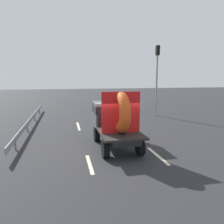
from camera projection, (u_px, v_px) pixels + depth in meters
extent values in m
plane|color=#28282B|center=(115.00, 148.00, 11.67)|extent=(120.00, 120.00, 0.00)
cylinder|color=black|center=(97.00, 134.00, 12.86)|extent=(0.28, 0.83, 0.83)
cylinder|color=black|center=(124.00, 133.00, 13.22)|extent=(0.28, 0.83, 0.83)
cylinder|color=black|center=(105.00, 149.00, 10.16)|extent=(0.28, 0.83, 0.83)
cylinder|color=black|center=(140.00, 147.00, 10.52)|extent=(0.28, 0.83, 0.83)
cube|color=black|center=(116.00, 132.00, 11.64)|extent=(1.30, 4.49, 0.25)
cube|color=#4C5156|center=(111.00, 113.00, 12.84)|extent=(2.00, 1.74, 1.35)
cube|color=black|center=(111.00, 108.00, 12.75)|extent=(2.02, 1.66, 0.44)
cube|color=black|center=(120.00, 133.00, 10.78)|extent=(2.00, 2.75, 0.10)
cube|color=black|center=(114.00, 116.00, 11.96)|extent=(1.80, 0.08, 1.10)
torus|color=#D84C19|center=(121.00, 113.00, 10.46)|extent=(0.54, 2.01, 2.01)
cube|color=red|center=(121.00, 113.00, 10.46)|extent=(1.90, 0.03, 2.01)
cylinder|color=black|center=(110.00, 106.00, 25.89)|extent=(0.21, 0.61, 0.61)
cylinder|color=black|center=(122.00, 106.00, 26.21)|extent=(0.21, 0.61, 0.61)
cylinder|color=black|center=(114.00, 109.00, 23.41)|extent=(0.21, 0.61, 0.61)
cylinder|color=black|center=(128.00, 109.00, 23.72)|extent=(0.21, 0.61, 0.61)
cube|color=black|center=(118.00, 105.00, 24.76)|extent=(1.72, 4.02, 0.53)
cube|color=black|center=(118.00, 101.00, 24.59)|extent=(1.55, 2.25, 0.48)
cylinder|color=gray|center=(156.00, 86.00, 20.83)|extent=(0.16, 0.16, 5.76)
cube|color=black|center=(158.00, 50.00, 20.30)|extent=(0.30, 0.36, 0.90)
sphere|color=yellow|center=(159.00, 47.00, 20.30)|extent=(0.20, 0.20, 0.20)
cube|color=gray|center=(31.00, 119.00, 16.86)|extent=(0.06, 15.53, 0.32)
cylinder|color=slate|center=(15.00, 145.00, 11.29)|extent=(0.10, 0.10, 0.55)
cylinder|color=slate|center=(27.00, 128.00, 15.03)|extent=(0.10, 0.10, 0.55)
cylinder|color=slate|center=(35.00, 118.00, 18.77)|extent=(0.10, 0.10, 0.55)
cylinder|color=slate|center=(39.00, 111.00, 22.52)|extent=(0.10, 0.10, 0.55)
cube|color=beige|center=(90.00, 164.00, 9.47)|extent=(0.16, 2.15, 0.01)
cube|color=beige|center=(78.00, 126.00, 16.80)|extent=(0.16, 2.83, 0.01)
cube|color=beige|center=(158.00, 156.00, 10.48)|extent=(0.16, 2.43, 0.01)
cube|color=beige|center=(118.00, 123.00, 17.99)|extent=(0.16, 2.37, 0.01)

